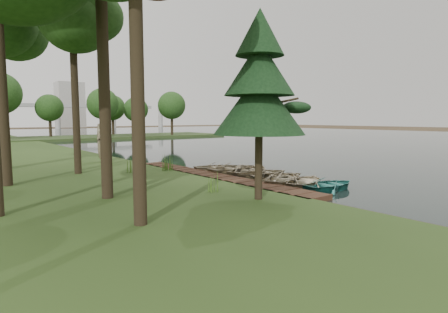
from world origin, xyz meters
TOP-DOWN VIEW (x-y plane):
  - ground at (0.00, 0.00)m, footprint 300.00×300.00m
  - water at (30.00, 20.00)m, footprint 130.00×200.00m
  - boardwalk at (-1.60, 0.00)m, footprint 1.60×16.00m
  - peninsula at (8.00, 50.00)m, footprint 50.00×14.00m
  - far_trees at (4.67, 50.00)m, footprint 45.60×5.60m
  - bridge at (12.31, 120.00)m, footprint 95.90×4.00m
  - building_a at (30.00, 140.00)m, footprint 10.00×8.00m
  - rowboat_0 at (1.16, -6.46)m, footprint 3.39×2.54m
  - rowboat_1 at (1.00, -4.99)m, footprint 3.99×3.42m
  - rowboat_2 at (0.71, -3.77)m, footprint 4.24×3.71m
  - rowboat_3 at (1.15, -2.83)m, footprint 3.77×3.07m
  - rowboat_4 at (1.10, -1.45)m, footprint 3.97×3.23m
  - rowboat_5 at (1.23, -0.25)m, footprint 4.54×3.86m
  - rowboat_6 at (0.99, 0.94)m, footprint 3.86×2.79m
  - rowboat_7 at (0.75, 2.55)m, footprint 3.78×3.18m
  - stored_rowboat at (-4.29, 10.84)m, footprint 3.67×3.19m
  - tree_4 at (-7.76, 5.53)m, footprint 4.17×4.17m
  - pine_tree at (-4.04, -6.64)m, footprint 3.80×3.80m
  - reeds_0 at (-4.54, -4.24)m, footprint 0.60×0.60m
  - reeds_1 at (-2.84, 3.37)m, footprint 0.60×0.60m
  - reeds_2 at (-5.03, 3.97)m, footprint 0.60×0.60m
  - reeds_3 at (-2.60, 3.52)m, footprint 0.60×0.60m

SIDE VIEW (x-z plane):
  - ground at x=0.00m, z-range 0.00..0.00m
  - water at x=30.00m, z-range 0.00..0.05m
  - boardwalk at x=-1.60m, z-range 0.00..0.30m
  - peninsula at x=8.00m, z-range 0.00..0.45m
  - rowboat_0 at x=1.16m, z-range 0.05..0.72m
  - rowboat_7 at x=0.75m, z-range 0.05..0.72m
  - rowboat_3 at x=1.15m, z-range 0.05..0.74m
  - rowboat_1 at x=1.00m, z-range 0.05..0.75m
  - rowboat_4 at x=1.10m, z-range 0.05..0.77m
  - rowboat_2 at x=0.71m, z-range 0.05..0.78m
  - rowboat_6 at x=0.99m, z-range 0.05..0.84m
  - rowboat_5 at x=1.23m, z-range 0.05..0.85m
  - stored_rowboat at x=-4.29m, z-range 0.30..0.94m
  - reeds_0 at x=-4.54m, z-range 0.30..1.19m
  - reeds_3 at x=-2.60m, z-range 0.30..1.19m
  - reeds_2 at x=-5.03m, z-range 0.30..1.29m
  - reeds_1 at x=-2.84m, z-range 0.30..1.41m
  - pine_tree at x=-4.04m, z-range 1.15..8.97m
  - far_trees at x=4.67m, z-range 2.03..10.83m
  - bridge at x=12.31m, z-range 2.78..11.38m
  - building_a at x=30.00m, z-range 0.00..18.00m
  - tree_4 at x=-7.76m, z-range 3.90..14.88m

